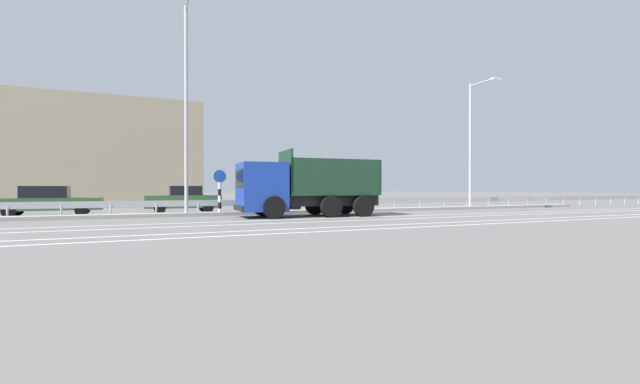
{
  "coord_description": "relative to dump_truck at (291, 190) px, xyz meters",
  "views": [
    {
      "loc": [
        -11.96,
        -20.04,
        1.35
      ],
      "look_at": [
        -2.19,
        0.88,
        1.2
      ],
      "focal_mm": 24.0,
      "sensor_mm": 36.0,
      "label": 1
    }
  ],
  "objects": [
    {
      "name": "ground_plane",
      "position": [
        4.38,
        0.41,
        -1.3
      ],
      "size": [
        320.0,
        320.0,
        0.0
      ],
      "primitive_type": "plane",
      "color": "#605E5B"
    },
    {
      "name": "lane_strip_0",
      "position": [
        0.99,
        -1.88,
        -1.3
      ],
      "size": [
        70.89,
        0.16,
        0.01
      ],
      "primitive_type": "cube",
      "color": "silver",
      "rests_on": "ground_plane"
    },
    {
      "name": "lane_strip_1",
      "position": [
        0.99,
        -3.54,
        -1.3
      ],
      "size": [
        70.89,
        0.16,
        0.01
      ],
      "primitive_type": "cube",
      "color": "silver",
      "rests_on": "ground_plane"
    },
    {
      "name": "lane_strip_2",
      "position": [
        0.99,
        -6.08,
        -1.3
      ],
      "size": [
        70.89,
        0.16,
        0.01
      ],
      "primitive_type": "cube",
      "color": "silver",
      "rests_on": "ground_plane"
    },
    {
      "name": "lane_strip_3",
      "position": [
        0.99,
        -7.3,
        -1.3
      ],
      "size": [
        70.89,
        0.16,
        0.01
      ],
      "primitive_type": "cube",
      "color": "silver",
      "rests_on": "ground_plane"
    },
    {
      "name": "median_island",
      "position": [
        4.38,
        2.65,
        -1.21
      ],
      "size": [
        38.99,
        1.1,
        0.18
      ],
      "primitive_type": "cube",
      "color": "gray",
      "rests_on": "ground_plane"
    },
    {
      "name": "median_guardrail",
      "position": [
        4.38,
        3.45,
        -0.73
      ],
      "size": [
        70.89,
        0.09,
        0.78
      ],
      "color": "#9EA0A5",
      "rests_on": "ground_plane"
    },
    {
      "name": "dump_truck",
      "position": [
        0.0,
        0.0,
        0.0
      ],
      "size": [
        7.25,
        3.09,
        3.25
      ],
      "rotation": [
        0.0,
        0.0,
        1.49
      ],
      "color": "#19389E",
      "rests_on": "ground_plane"
    },
    {
      "name": "median_road_sign",
      "position": [
        -2.93,
        2.65,
        -0.05
      ],
      "size": [
        0.71,
        0.16,
        2.38
      ],
      "color": "white",
      "rests_on": "ground_plane"
    },
    {
      "name": "street_lamp_1",
      "position": [
        -4.63,
        2.27,
        4.49
      ],
      "size": [
        0.71,
        2.72,
        10.46
      ],
      "color": "#ADADB2",
      "rests_on": "ground_plane"
    },
    {
      "name": "street_lamp_2",
      "position": [
        14.27,
        2.48,
        3.54
      ],
      "size": [
        0.71,
        2.59,
        8.62
      ],
      "color": "#ADADB2",
      "rests_on": "ground_plane"
    },
    {
      "name": "parked_car_2",
      "position": [
        -10.92,
        5.78,
        -0.55
      ],
      "size": [
        4.9,
        1.98,
        1.51
      ],
      "rotation": [
        0.0,
        0.0,
        -1.58
      ],
      "color": "#335B33",
      "rests_on": "ground_plane"
    },
    {
      "name": "parked_car_3",
      "position": [
        -4.34,
        5.78,
        -0.53
      ],
      "size": [
        4.19,
        2.19,
        1.54
      ],
      "rotation": [
        0.0,
        0.0,
        1.52
      ],
      "color": "#335B33",
      "rests_on": "ground_plane"
    },
    {
      "name": "parked_car_4",
      "position": [
        1.11,
        5.86,
        -0.53
      ],
      "size": [
        3.89,
        1.97,
        1.54
      ],
      "rotation": [
        0.0,
        0.0,
        -1.62
      ],
      "color": "gray",
      "rests_on": "ground_plane"
    },
    {
      "name": "background_building_0",
      "position": [
        -11.06,
        21.49,
        2.79
      ],
      "size": [
        18.74,
        13.97,
        8.18
      ],
      "primitive_type": "cube",
      "color": "tan",
      "rests_on": "ground_plane"
    }
  ]
}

